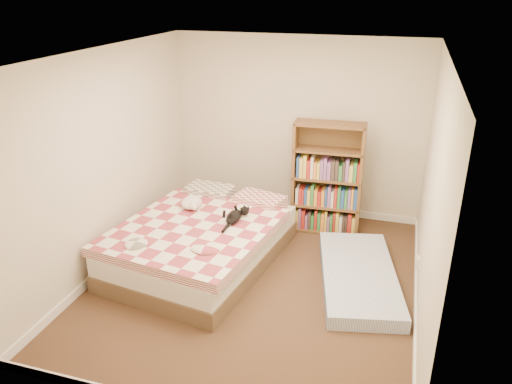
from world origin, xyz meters
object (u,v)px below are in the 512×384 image
(floor_mattress, at_px, (358,276))
(white_dog, at_px, (192,203))
(bookshelf, at_px, (327,192))
(black_cat, at_px, (235,216))
(bed, at_px, (203,240))

(floor_mattress, bearing_deg, white_dog, 161.39)
(bookshelf, height_order, black_cat, bookshelf)
(bed, distance_m, black_cat, 0.50)
(black_cat, bearing_deg, bed, -139.26)
(bookshelf, height_order, white_dog, bookshelf)
(bed, relative_size, white_dog, 7.67)
(black_cat, bearing_deg, white_dog, -170.33)
(black_cat, bearing_deg, bookshelf, 75.44)
(bed, distance_m, bookshelf, 1.79)
(bed, xyz_separation_m, floor_mattress, (1.85, 0.04, -0.19))
(floor_mattress, xyz_separation_m, white_dog, (-2.10, 0.23, 0.53))
(bed, bearing_deg, floor_mattress, 9.79)
(floor_mattress, bearing_deg, bed, 168.86)
(bookshelf, bearing_deg, black_cat, -131.30)
(floor_mattress, xyz_separation_m, black_cat, (-1.48, 0.07, 0.51))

